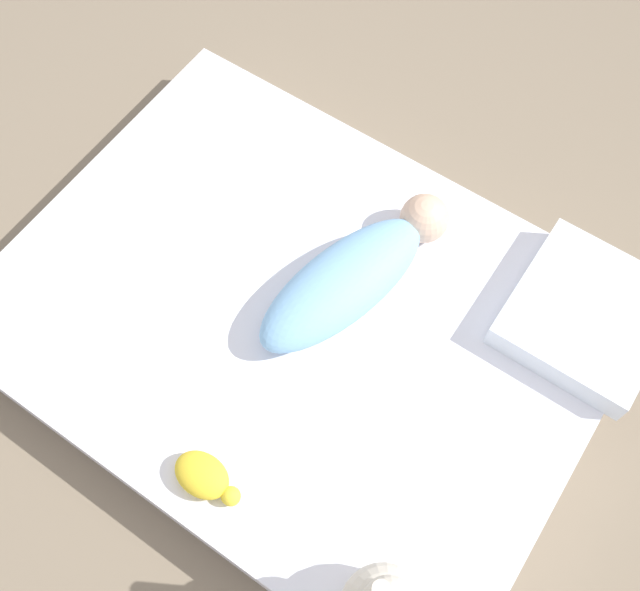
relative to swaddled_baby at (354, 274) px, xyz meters
The scene contains 5 objects.
ground_plane 0.26m from the swaddled_baby, 117.69° to the right, with size 12.00×12.00×0.00m, color #7A6B56.
bed_mattress 0.21m from the swaddled_baby, 117.69° to the right, with size 1.45×1.10×0.15m.
swaddled_baby is the anchor object (origin of this frame).
pillow 0.56m from the swaddled_baby, 24.51° to the left, with size 0.35×0.36×0.08m.
turtle_plush 0.58m from the swaddled_baby, 90.54° to the right, with size 0.17×0.09×0.06m.
Camera 1 is at (0.48, -0.60, 1.80)m, focal length 42.00 mm.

